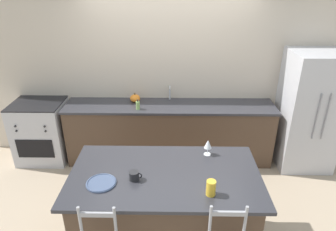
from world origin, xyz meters
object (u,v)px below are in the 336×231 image
object	(u,v)px
pumpkin_decoration	(135,98)
dinner_plate	(101,183)
wine_glass	(208,144)
soap_bottle	(138,105)
coffee_mug	(134,176)
oven_range	(42,131)
tumbler_cup	(211,188)
refrigerator	(309,111)

from	to	relation	value
pumpkin_decoration	dinner_plate	bearing A→B (deg)	-92.28
dinner_plate	pumpkin_decoration	world-z (taller)	pumpkin_decoration
wine_glass	pumpkin_decoration	distance (m)	1.76
dinner_plate	soap_bottle	bearing A→B (deg)	85.03
dinner_plate	coffee_mug	world-z (taller)	coffee_mug
oven_range	tumbler_cup	size ratio (longest dim) A/B	6.69
coffee_mug	tumbler_cup	bearing A→B (deg)	-16.10
coffee_mug	soap_bottle	bearing A→B (deg)	94.99
oven_range	tumbler_cup	world-z (taller)	tumbler_cup
pumpkin_decoration	soap_bottle	world-z (taller)	soap_bottle
refrigerator	dinner_plate	world-z (taller)	refrigerator
refrigerator	oven_range	xyz separation A→B (m)	(-3.99, 0.05, -0.40)
oven_range	soap_bottle	distance (m)	1.61
oven_range	pumpkin_decoration	distance (m)	1.54
tumbler_cup	soap_bottle	distance (m)	2.03
pumpkin_decoration	soap_bottle	distance (m)	0.28
tumbler_cup	soap_bottle	xyz separation A→B (m)	(-0.83, 1.86, -0.04)
wine_glass	coffee_mug	bearing A→B (deg)	-148.70
soap_bottle	dinner_plate	bearing A→B (deg)	-94.97
coffee_mug	soap_bottle	xyz separation A→B (m)	(-0.14, 1.66, -0.02)
dinner_plate	coffee_mug	xyz separation A→B (m)	(0.29, 0.06, 0.03)
refrigerator	soap_bottle	size ratio (longest dim) A/B	11.88
refrigerator	coffee_mug	bearing A→B (deg)	-143.16
dinner_plate	tumbler_cup	world-z (taller)	tumbler_cup
coffee_mug	pumpkin_decoration	xyz separation A→B (m)	(-0.22, 1.93, -0.02)
soap_bottle	tumbler_cup	bearing A→B (deg)	-66.02
dinner_plate	coffee_mug	bearing A→B (deg)	11.95
dinner_plate	coffee_mug	size ratio (longest dim) A/B	2.24
coffee_mug	oven_range	bearing A→B (deg)	132.79
wine_glass	soap_bottle	world-z (taller)	wine_glass
tumbler_cup	pumpkin_decoration	bearing A→B (deg)	112.90
refrigerator	oven_range	bearing A→B (deg)	179.27
coffee_mug	soap_bottle	world-z (taller)	soap_bottle
dinner_plate	oven_range	bearing A→B (deg)	126.35
refrigerator	dinner_plate	xyz separation A→B (m)	(-2.62, -1.81, 0.09)
oven_range	dinner_plate	size ratio (longest dim) A/B	3.47
oven_range	wine_glass	xyz separation A→B (m)	(2.38, -1.36, 0.60)
pumpkin_decoration	soap_bottle	bearing A→B (deg)	-75.09
coffee_mug	tumbler_cup	distance (m)	0.71
dinner_plate	soap_bottle	world-z (taller)	soap_bottle
coffee_mug	pumpkin_decoration	world-z (taller)	pumpkin_decoration
dinner_plate	wine_glass	world-z (taller)	wine_glass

